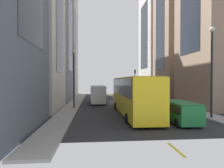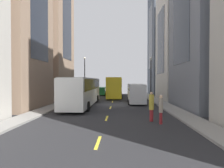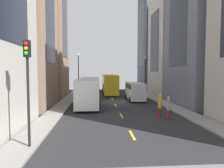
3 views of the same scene
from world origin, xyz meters
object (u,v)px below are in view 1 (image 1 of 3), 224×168
Objects in this scene: streetcar_yellow at (133,93)px; city_bus_white at (139,89)px; pedestrian_waiting_curb at (96,91)px; car_green_0 at (180,110)px; pedestrian_crossing_mid at (93,91)px; traffic_light_near_corner at (135,77)px; delivery_van_white at (98,93)px.

city_bus_white is at bearing -105.44° from streetcar_yellow.
pedestrian_waiting_curb is at bearing -50.78° from city_bus_white.
pedestrian_waiting_curb is (6.82, -8.36, -0.84)m from city_bus_white.
pedestrian_waiting_curb is at bearing -80.99° from streetcar_yellow.
pedestrian_crossing_mid is at bearing -75.52° from car_green_0.
traffic_light_near_corner is at bearing -99.77° from city_bus_white.
pedestrian_waiting_curb is at bearing -76.12° from car_green_0.
delivery_van_white is (6.62, 2.89, -0.49)m from city_bus_white.
delivery_van_white is (3.13, -9.75, -0.61)m from streetcar_yellow.
streetcar_yellow is at bearing 77.64° from traffic_light_near_corner.
city_bus_white is 2.21× the size of traffic_light_near_corner.
streetcar_yellow is 2.15× the size of delivery_van_white.
car_green_0 is 32.48m from traffic_light_near_corner.
streetcar_yellow is 21.29m from pedestrian_waiting_curb.
streetcar_yellow is at bearing 74.56° from city_bus_white.
city_bus_white is 7.24m from delivery_van_white.
city_bus_white is at bearing -156.40° from delivery_van_white.
pedestrian_waiting_curb is at bearing -88.98° from delivery_van_white.
delivery_van_white reaches higher than car_green_0.
city_bus_white reaches higher than delivery_van_white.
delivery_van_white is at bearing 23.60° from city_bus_white.
car_green_0 is 2.15× the size of pedestrian_crossing_mid.
pedestrian_crossing_mid is (0.71, -12.14, -0.40)m from delivery_van_white.
city_bus_white is at bearing -140.64° from pedestrian_waiting_curb.
traffic_light_near_corner is (-6.13, -27.97, 2.03)m from streetcar_yellow.
traffic_light_near_corner reaches higher than streetcar_yellow.
streetcar_yellow reaches higher than pedestrian_crossing_mid.
pedestrian_crossing_mid is at bearing -86.67° from delivery_van_white.
streetcar_yellow is at bearing -55.34° from car_green_0.
traffic_light_near_corner is at bearing -95.98° from pedestrian_crossing_mid.
streetcar_yellow reaches higher than pedestrian_waiting_curb.
delivery_van_white is 1.34× the size of car_green_0.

